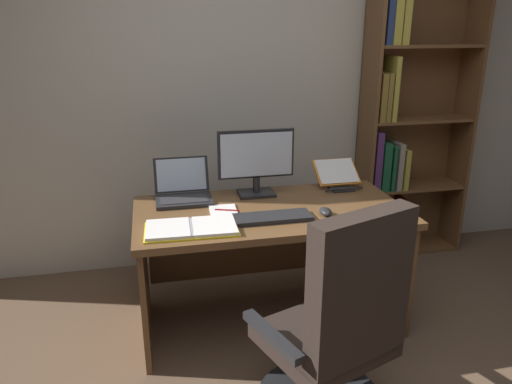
% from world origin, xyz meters
% --- Properties ---
extents(wall_back, '(5.38, 0.12, 2.77)m').
position_xyz_m(wall_back, '(0.00, 1.93, 1.39)').
color(wall_back, beige).
rests_on(wall_back, ground).
extents(desk, '(1.53, 0.77, 0.73)m').
position_xyz_m(desk, '(-0.02, 1.04, 0.53)').
color(desk, brown).
rests_on(desk, ground).
extents(bookshelf, '(0.82, 0.28, 2.11)m').
position_xyz_m(bookshelf, '(1.19, 1.71, 0.94)').
color(bookshelf, brown).
rests_on(bookshelf, ground).
extents(office_chair, '(0.70, 0.63, 1.06)m').
position_xyz_m(office_chair, '(0.07, 0.12, 0.45)').
color(office_chair, '#232326').
rests_on(office_chair, ground).
extents(monitor, '(0.47, 0.16, 0.40)m').
position_xyz_m(monitor, '(-0.04, 1.22, 0.93)').
color(monitor, '#232326').
rests_on(monitor, desk).
extents(laptop, '(0.33, 0.30, 0.23)m').
position_xyz_m(laptop, '(-0.49, 1.23, 0.78)').
color(laptop, '#232326').
rests_on(laptop, desk).
extents(keyboard, '(0.42, 0.15, 0.02)m').
position_xyz_m(keyboard, '(-0.04, 0.81, 0.74)').
color(keyboard, '#232326').
rests_on(keyboard, desk).
extents(computer_mouse, '(0.06, 0.10, 0.04)m').
position_xyz_m(computer_mouse, '(0.26, 0.81, 0.75)').
color(computer_mouse, '#232326').
rests_on(computer_mouse, desk).
extents(reading_stand_with_book, '(0.28, 0.25, 0.15)m').
position_xyz_m(reading_stand_with_book, '(0.51, 1.27, 0.81)').
color(reading_stand_with_book, '#232326').
rests_on(reading_stand_with_book, desk).
extents(open_binder, '(0.48, 0.28, 0.02)m').
position_xyz_m(open_binder, '(-0.48, 0.76, 0.74)').
color(open_binder, yellow).
rests_on(open_binder, desk).
extents(notepad, '(0.16, 0.22, 0.01)m').
position_xyz_m(notepad, '(-0.28, 0.97, 0.74)').
color(notepad, white).
rests_on(notepad, desk).
extents(pen, '(0.13, 0.05, 0.01)m').
position_xyz_m(pen, '(-0.26, 0.97, 0.74)').
color(pen, maroon).
rests_on(pen, notepad).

